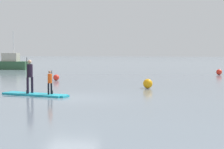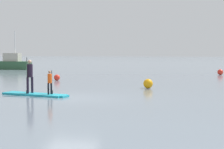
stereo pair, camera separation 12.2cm
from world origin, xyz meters
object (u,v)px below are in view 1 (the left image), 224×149
mooring_buoy_mid (56,78)px  paddleboard_near (35,94)px  mooring_buoy_near (148,84)px  paddler_child_solo (50,81)px  mooring_buoy_far (219,72)px  fishing_boat_green_midground (7,64)px  paddler_adult (30,74)px

mooring_buoy_mid → paddleboard_near: bearing=-76.7°
mooring_buoy_near → paddler_child_solo: bearing=-132.5°
mooring_buoy_near → mooring_buoy_mid: size_ratio=1.26×
mooring_buoy_near → mooring_buoy_mid: bearing=149.0°
mooring_buoy_far → paddleboard_near: bearing=-120.3°
mooring_buoy_near → fishing_boat_green_midground: bearing=134.7°
paddler_adult → mooring_buoy_far: (10.97, 18.11, -0.82)m
fishing_boat_green_midground → mooring_buoy_mid: 18.62m
mooring_buoy_near → paddler_adult: bearing=-141.2°
fishing_boat_green_midground → mooring_buoy_far: size_ratio=10.93×
paddler_child_solo → mooring_buoy_near: paddler_child_solo is taller
paddleboard_near → paddler_child_solo: size_ratio=3.17×
fishing_boat_green_midground → mooring_buoy_mid: size_ratio=12.58×
paddler_adult → mooring_buoy_near: bearing=38.8°
paddleboard_near → paddler_child_solo: paddler_child_solo is taller
paddler_child_solo → fishing_boat_green_midground: 27.97m
mooring_buoy_mid → mooring_buoy_near: bearing=-31.0°
paddleboard_near → fishing_boat_green_midground: (-13.62, 23.71, 0.64)m
paddler_adult → paddler_child_solo: size_ratio=1.55×
mooring_buoy_near → mooring_buoy_far: 14.62m
fishing_boat_green_midground → mooring_buoy_near: bearing=-45.3°
fishing_boat_green_midground → mooring_buoy_near: fishing_boat_green_midground is taller
paddleboard_near → paddler_adult: paddler_adult is taller
paddleboard_near → mooring_buoy_near: bearing=41.0°
paddleboard_near → mooring_buoy_near: (5.28, 4.59, 0.24)m
fishing_boat_green_midground → paddler_child_solo: bearing=-58.8°
mooring_buoy_far → mooring_buoy_near: bearing=-111.5°
paddleboard_near → mooring_buoy_near: mooring_buoy_near is taller
paddler_adult → paddleboard_near: bearing=-13.8°
paddleboard_near → fishing_boat_green_midground: fishing_boat_green_midground is taller
paddler_adult → paddler_child_solo: (1.20, -0.30, -0.31)m
fishing_boat_green_midground → mooring_buoy_mid: (11.48, -14.65, -0.46)m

